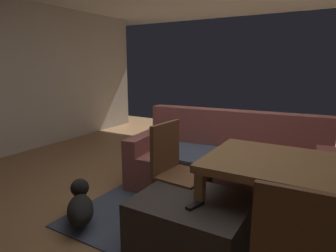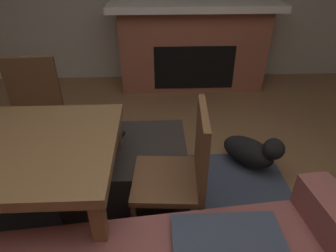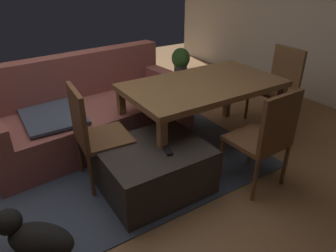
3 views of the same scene
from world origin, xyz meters
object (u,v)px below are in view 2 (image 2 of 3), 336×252
ottoman_coffee_table (129,169)px  tv_remote (118,137)px  dining_chair_south (33,107)px  dining_chair_west (183,169)px  small_dog (252,151)px  fireplace (192,45)px

ottoman_coffee_table → tv_remote: (0.07, -0.11, 0.23)m
ottoman_coffee_table → dining_chair_south: dining_chair_south is taller
dining_chair_west → ottoman_coffee_table: bearing=-45.1°
dining_chair_south → small_dog: dining_chair_south is taller
ottoman_coffee_table → dining_chair_west: 0.62m
fireplace → dining_chair_west: 2.51m
tv_remote → dining_chair_west: size_ratio=0.17×
fireplace → dining_chair_south: 2.25m
tv_remote → dining_chair_west: (-0.45, 0.49, 0.08)m
ottoman_coffee_table → dining_chair_south: 1.00m
ottoman_coffee_table → fireplace: bearing=-109.1°
fireplace → dining_chair_south: (1.55, 1.62, -0.04)m
tv_remote → dining_chair_south: 0.84m
fireplace → dining_chair_west: fireplace is taller
tv_remote → dining_chair_south: dining_chair_south is taller
tv_remote → small_dog: size_ratio=0.32×
ottoman_coffee_table → dining_chair_south: (0.82, -0.48, 0.31)m
tv_remote → ottoman_coffee_table: bearing=138.4°
fireplace → ottoman_coffee_table: (0.73, 2.10, -0.35)m
fireplace → small_dog: bearing=99.6°
dining_chair_south → dining_chair_west: size_ratio=1.00×
small_dog → dining_chair_south: bearing=-7.9°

